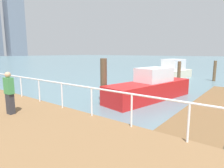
{
  "coord_description": "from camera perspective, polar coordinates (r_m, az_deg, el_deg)",
  "views": [
    {
      "loc": [
        -8.01,
        9.16,
        2.71
      ],
      "look_at": [
        -1.36,
        14.31,
        1.31
      ],
      "focal_mm": 30.46,
      "sensor_mm": 36.0,
      "label": 1
    }
  ],
  "objects": [
    {
      "name": "moored_boat_0",
      "position": [
        20.97,
        17.02,
        3.55
      ],
      "size": [
        6.91,
        2.94,
        2.01
      ],
      "color": "beige",
      "rests_on": "ground_plane"
    },
    {
      "name": "dock_piling_2",
      "position": [
        20.6,
        28.43,
        3.46
      ],
      "size": [
        0.27,
        0.27,
        1.94
      ],
      "primitive_type": "cylinder",
      "color": "brown",
      "rests_on": "ground_plane"
    },
    {
      "name": "dock_piling_1",
      "position": [
        10.2,
        -2.52,
        0.94
      ],
      "size": [
        0.35,
        0.35,
        2.4
      ],
      "primitive_type": "cylinder",
      "color": "brown",
      "rests_on": "ground_plane"
    },
    {
      "name": "boardwalk_railing",
      "position": [
        5.24,
        22.17,
        -7.51
      ],
      "size": [
        0.06,
        27.4,
        1.08
      ],
      "color": "white",
      "rests_on": "boardwalk"
    },
    {
      "name": "moored_boat_2",
      "position": [
        11.34,
        11.45,
        -1.09
      ],
      "size": [
        6.25,
        2.82,
        1.82
      ],
      "color": "red",
      "rests_on": "ground_plane"
    },
    {
      "name": "skyline_tower_7",
      "position": [
        181.89,
        -27.14,
        16.09
      ],
      "size": [
        13.92,
        11.56,
        53.95
      ],
      "primitive_type": "cube",
      "rotation": [
        0.0,
        0.0,
        -0.09
      ],
      "color": "slate",
      "rests_on": "ground_plane"
    },
    {
      "name": "floating_dock",
      "position": [
        10.7,
        28.36,
        -5.88
      ],
      "size": [
        11.5,
        2.0,
        0.18
      ],
      "primitive_type": "cube",
      "color": "brown",
      "rests_on": "ground_plane"
    },
    {
      "name": "ground_plane",
      "position": [
        13.75,
        -15.49,
        -2.28
      ],
      "size": [
        300.0,
        300.0,
        0.0
      ],
      "primitive_type": "plane",
      "color": "slate"
    },
    {
      "name": "pedestrian_1",
      "position": [
        8.09,
        -28.44,
        -2.27
      ],
      "size": [
        0.25,
        0.38,
        1.61
      ],
      "color": "#333338",
      "rests_on": "boardwalk"
    },
    {
      "name": "dock_piling_0",
      "position": [
        16.09,
        19.42,
        2.83
      ],
      "size": [
        0.27,
        0.27,
        2.01
      ],
      "primitive_type": "cylinder",
      "color": "brown",
      "rests_on": "ground_plane"
    }
  ]
}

